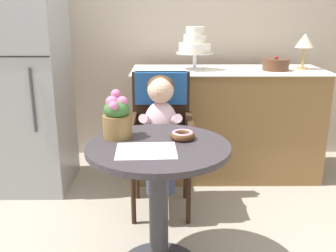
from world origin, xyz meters
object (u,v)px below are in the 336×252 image
(flower_vase, at_px, (117,117))
(tiered_cake_stand, at_px, (195,45))
(refrigerator, at_px, (22,80))
(donut_front, at_px, (182,135))
(round_layer_cake, at_px, (276,65))
(cafe_table, at_px, (158,183))
(wicker_chair, at_px, (161,119))
(table_lamp, at_px, (305,42))
(seated_child, at_px, (161,120))

(flower_vase, height_order, tiered_cake_stand, tiered_cake_stand)
(tiered_cake_stand, height_order, refrigerator, refrigerator)
(refrigerator, bearing_deg, donut_front, -40.97)
(donut_front, bearing_deg, round_layer_cake, 56.06)
(cafe_table, bearing_deg, flower_vase, 151.94)
(flower_vase, xyz_separation_m, tiered_cake_stand, (0.49, 1.19, 0.27))
(wicker_chair, height_order, table_lamp, table_lamp)
(table_lamp, bearing_deg, wicker_chair, -153.41)
(flower_vase, bearing_deg, tiered_cake_stand, 67.66)
(cafe_table, distance_m, refrigerator, 1.56)
(donut_front, bearing_deg, tiered_cake_stand, 82.97)
(cafe_table, xyz_separation_m, donut_front, (0.12, 0.08, 0.23))
(flower_vase, height_order, round_layer_cake, round_layer_cake)
(round_layer_cake, bearing_deg, table_lamp, 14.07)
(flower_vase, bearing_deg, donut_front, -5.61)
(seated_child, relative_size, round_layer_cake, 3.51)
(round_layer_cake, bearing_deg, seated_child, -143.65)
(table_lamp, relative_size, refrigerator, 0.17)
(wicker_chair, bearing_deg, tiered_cake_stand, 70.43)
(refrigerator, bearing_deg, round_layer_cake, 4.69)
(donut_front, distance_m, round_layer_cake, 1.44)
(wicker_chair, relative_size, refrigerator, 0.56)
(cafe_table, height_order, donut_front, donut_front)
(seated_child, height_order, donut_front, seated_child)
(table_lamp, bearing_deg, cafe_table, -131.16)
(seated_child, bearing_deg, donut_front, -77.09)
(round_layer_cake, bearing_deg, wicker_chair, -150.53)
(donut_front, bearing_deg, refrigerator, 139.03)
(tiered_cake_stand, bearing_deg, wicker_chair, -115.76)
(seated_child, bearing_deg, cafe_table, -90.68)
(table_lamp, bearing_deg, donut_front, -129.73)
(wicker_chair, relative_size, round_layer_cake, 4.60)
(cafe_table, distance_m, flower_vase, 0.40)
(round_layer_cake, distance_m, table_lamp, 0.30)
(seated_child, distance_m, table_lamp, 1.43)
(donut_front, xyz_separation_m, refrigerator, (-1.17, 1.02, 0.11))
(wicker_chair, xyz_separation_m, tiered_cake_stand, (0.27, 0.55, 0.46))
(round_layer_cake, bearing_deg, refrigerator, -175.31)
(donut_front, height_order, round_layer_cake, round_layer_cake)
(seated_child, distance_m, donut_front, 0.53)
(round_layer_cake, xyz_separation_m, refrigerator, (-1.97, -0.16, -0.10))
(flower_vase, bearing_deg, table_lamp, 41.43)
(table_lamp, distance_m, refrigerator, 2.23)
(donut_front, bearing_deg, seated_child, 102.91)
(donut_front, relative_size, refrigerator, 0.08)
(cafe_table, distance_m, wicker_chair, 0.76)
(table_lamp, xyz_separation_m, refrigerator, (-2.20, -0.22, -0.27))
(flower_vase, xyz_separation_m, round_layer_cake, (1.13, 1.15, 0.12))
(table_lamp, bearing_deg, refrigerator, -174.29)
(seated_child, bearing_deg, wicker_chair, 90.00)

